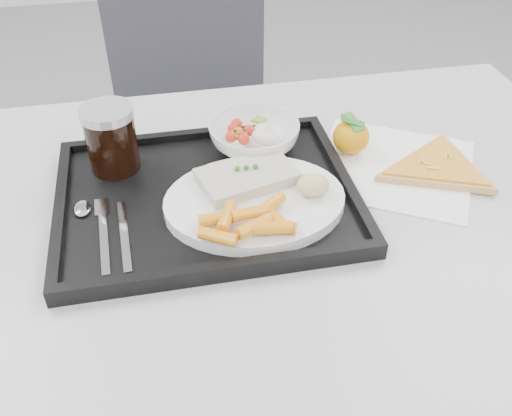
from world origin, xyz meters
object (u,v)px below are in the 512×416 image
at_px(chair, 195,110).
at_px(pizza_slice, 438,167).
at_px(cola_glass, 111,138).
at_px(table, 261,241).
at_px(salad_bowl, 254,136).
at_px(dinner_plate, 255,202).
at_px(tangerine, 351,137).
at_px(tray, 207,197).

distance_m(chair, pizza_slice, 0.78).
bearing_deg(chair, pizza_slice, -62.72).
height_order(chair, cola_glass, chair).
distance_m(table, pizza_slice, 0.32).
xyz_separation_m(table, salad_bowl, (0.02, 0.15, 0.11)).
distance_m(dinner_plate, pizza_slice, 0.32).
bearing_deg(tangerine, chair, 110.37).
distance_m(table, salad_bowl, 0.18).
relative_size(tray, cola_glass, 4.17).
relative_size(tray, dinner_plate, 1.67).
relative_size(dinner_plate, cola_glass, 2.50).
bearing_deg(cola_glass, dinner_plate, -35.76).
bearing_deg(tangerine, table, -146.90).
height_order(salad_bowl, tangerine, tangerine).
distance_m(salad_bowl, tangerine, 0.16).
height_order(cola_glass, pizza_slice, cola_glass).
xyz_separation_m(table, tray, (-0.08, 0.03, 0.08)).
height_order(tray, pizza_slice, tray).
bearing_deg(cola_glass, table, -32.12).
distance_m(salad_bowl, pizza_slice, 0.31).
relative_size(chair, cola_glass, 8.61).
bearing_deg(salad_bowl, table, -96.70).
bearing_deg(pizza_slice, tray, -179.62).
relative_size(table, cola_glass, 11.11).
bearing_deg(dinner_plate, tray, 146.62).
bearing_deg(tray, dinner_plate, -33.38).
xyz_separation_m(chair, tangerine, (0.22, -0.58, 0.25)).
relative_size(tray, pizza_slice, 1.86).
xyz_separation_m(dinner_plate, tangerine, (0.19, 0.13, 0.01)).
relative_size(dinner_plate, salad_bowl, 1.78).
relative_size(chair, tangerine, 13.63).
bearing_deg(tray, cola_glass, 143.11).
relative_size(dinner_plate, tangerine, 3.96).
bearing_deg(table, cola_glass, 147.88).
height_order(cola_glass, tangerine, cola_glass).
xyz_separation_m(chair, salad_bowl, (0.05, -0.55, 0.25)).
bearing_deg(pizza_slice, chair, 117.28).
bearing_deg(salad_bowl, cola_glass, -177.35).
xyz_separation_m(table, cola_glass, (-0.21, 0.13, 0.14)).
distance_m(tray, dinner_plate, 0.08).
distance_m(chair, salad_bowl, 0.61).
bearing_deg(cola_glass, pizza_slice, -10.77).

